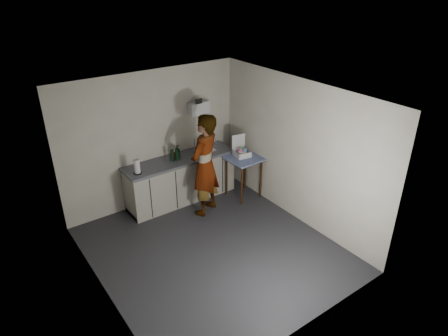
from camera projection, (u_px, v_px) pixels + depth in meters
ground at (213, 249)px, 6.63m from camera, size 4.00×4.00×0.00m
wall_back at (153, 140)px, 7.49m from camera, size 3.60×0.02×2.60m
wall_right at (297, 152)px, 6.98m from camera, size 0.02×4.00×2.60m
wall_left at (97, 220)px, 5.11m from camera, size 0.02×4.00×2.60m
ceiling at (211, 98)px, 5.46m from camera, size 3.60×4.00×0.01m
kitchen_counter at (181, 180)px, 7.88m from camera, size 2.24×0.62×0.91m
wall_shelf at (199, 108)px, 7.76m from camera, size 0.42×0.18×0.37m
side_table at (244, 162)px, 7.87m from camera, size 0.67×0.67×0.86m
standing_man at (205, 165)px, 7.24m from camera, size 0.85×0.74×1.95m
soap_bottle at (177, 152)px, 7.56m from camera, size 0.16×0.16×0.29m
soda_can at (176, 156)px, 7.62m from camera, size 0.07×0.07×0.13m
dark_bottle at (172, 155)px, 7.51m from camera, size 0.07×0.07×0.23m
paper_towel at (137, 167)px, 7.05m from camera, size 0.15×0.15×0.27m
dish_rack at (205, 148)px, 7.93m from camera, size 0.39×0.29×0.27m
bakery_box at (241, 152)px, 7.84m from camera, size 0.33×0.34×0.40m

